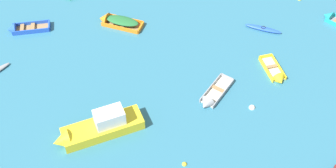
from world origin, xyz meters
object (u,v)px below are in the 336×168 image
(rowboat_orange_cluster_inner, at_px, (115,21))
(rowboat_yellow_near_camera, at_px, (277,75))
(kayak_blue_midfield_left, at_px, (263,29))
(mooring_buoy_far_field, at_px, (252,108))
(rowboat_blue_back_row_right, at_px, (21,29))
(mooring_buoy_between_boats_left, at_px, (184,164))
(rowboat_turquoise_midfield_right, at_px, (335,20))
(rowboat_grey_back_row_left, at_px, (210,99))
(motor_launch_yellow_outer_left, at_px, (97,128))

(rowboat_orange_cluster_inner, xyz_separation_m, rowboat_yellow_near_camera, (14.63, -3.19, -0.14))
(kayak_blue_midfield_left, bearing_deg, mooring_buoy_far_field, -89.65)
(rowboat_blue_back_row_right, relative_size, mooring_buoy_between_boats_left, 11.41)
(rowboat_blue_back_row_right, xyz_separation_m, rowboat_turquoise_midfield_right, (27.12, 8.00, -0.01))
(rowboat_orange_cluster_inner, bearing_deg, rowboat_grey_back_row_left, -34.92)
(rowboat_yellow_near_camera, bearing_deg, mooring_buoy_far_field, -112.56)
(rowboat_blue_back_row_right, height_order, kayak_blue_midfield_left, rowboat_blue_back_row_right)
(mooring_buoy_far_field, bearing_deg, mooring_buoy_between_boats_left, -122.69)
(motor_launch_yellow_outer_left, distance_m, rowboat_turquoise_midfield_right, 23.69)
(motor_launch_yellow_outer_left, relative_size, rowboat_yellow_near_camera, 1.84)
(rowboat_blue_back_row_right, bearing_deg, kayak_blue_midfield_left, 14.21)
(rowboat_blue_back_row_right, bearing_deg, motor_launch_yellow_outer_left, -40.23)
(motor_launch_yellow_outer_left, relative_size, mooring_buoy_between_boats_left, 18.19)
(rowboat_blue_back_row_right, relative_size, rowboat_orange_cluster_inner, 0.92)
(kayak_blue_midfield_left, height_order, mooring_buoy_between_boats_left, kayak_blue_midfield_left)
(rowboat_grey_back_row_left, xyz_separation_m, mooring_buoy_far_field, (3.17, 0.06, -0.16))
(rowboat_blue_back_row_right, relative_size, rowboat_turquoise_midfield_right, 1.00)
(rowboat_blue_back_row_right, height_order, rowboat_grey_back_row_left, rowboat_blue_back_row_right)
(rowboat_orange_cluster_inner, bearing_deg, rowboat_turquoise_midfield_right, 14.66)
(rowboat_blue_back_row_right, distance_m, rowboat_yellow_near_camera, 22.46)
(rowboat_grey_back_row_left, bearing_deg, rowboat_turquoise_midfield_right, 51.98)
(motor_launch_yellow_outer_left, xyz_separation_m, mooring_buoy_between_boats_left, (6.51, -0.98, -0.65))
(rowboat_grey_back_row_left, bearing_deg, motor_launch_yellow_outer_left, -145.36)
(rowboat_orange_cluster_inner, relative_size, mooring_buoy_far_field, 8.90)
(mooring_buoy_far_field, relative_size, mooring_buoy_between_boats_left, 1.40)
(rowboat_turquoise_midfield_right, height_order, mooring_buoy_far_field, rowboat_turquoise_midfield_right)
(motor_launch_yellow_outer_left, height_order, rowboat_turquoise_midfield_right, motor_launch_yellow_outer_left)
(motor_launch_yellow_outer_left, height_order, kayak_blue_midfield_left, motor_launch_yellow_outer_left)
(rowboat_turquoise_midfield_right, xyz_separation_m, rowboat_grey_back_row_left, (-9.36, -11.97, -0.02))
(rowboat_turquoise_midfield_right, height_order, rowboat_yellow_near_camera, rowboat_turquoise_midfield_right)
(rowboat_turquoise_midfield_right, relative_size, mooring_buoy_far_field, 8.18)
(kayak_blue_midfield_left, distance_m, mooring_buoy_between_boats_left, 15.67)
(rowboat_turquoise_midfield_right, relative_size, rowboat_yellow_near_camera, 1.16)
(rowboat_turquoise_midfield_right, height_order, rowboat_orange_cluster_inner, rowboat_orange_cluster_inner)
(rowboat_turquoise_midfield_right, distance_m, rowboat_orange_cluster_inner, 19.94)
(rowboat_orange_cluster_inner, height_order, kayak_blue_midfield_left, rowboat_orange_cluster_inner)
(rowboat_grey_back_row_left, relative_size, mooring_buoy_far_field, 8.39)
(kayak_blue_midfield_left, bearing_deg, motor_launch_yellow_outer_left, -125.93)
(rowboat_blue_back_row_right, height_order, rowboat_turquoise_midfield_right, rowboat_blue_back_row_right)
(rowboat_yellow_near_camera, bearing_deg, rowboat_blue_back_row_right, 179.40)
(rowboat_blue_back_row_right, relative_size, kayak_blue_midfield_left, 1.15)
(rowboat_turquoise_midfield_right, xyz_separation_m, rowboat_yellow_near_camera, (-4.66, -8.24, -0.02))
(rowboat_blue_back_row_right, distance_m, mooring_buoy_between_boats_left, 19.75)
(rowboat_yellow_near_camera, relative_size, mooring_buoy_far_field, 7.06)
(motor_launch_yellow_outer_left, relative_size, rowboat_turquoise_midfield_right, 1.59)
(rowboat_grey_back_row_left, xyz_separation_m, kayak_blue_midfield_left, (3.12, 9.26, -0.01))
(rowboat_orange_cluster_inner, distance_m, mooring_buoy_between_boats_left, 15.85)
(rowboat_turquoise_midfield_right, relative_size, rowboat_grey_back_row_left, 0.97)
(rowboat_grey_back_row_left, distance_m, mooring_buoy_between_boats_left, 5.99)
(motor_launch_yellow_outer_left, height_order, mooring_buoy_between_boats_left, motor_launch_yellow_outer_left)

